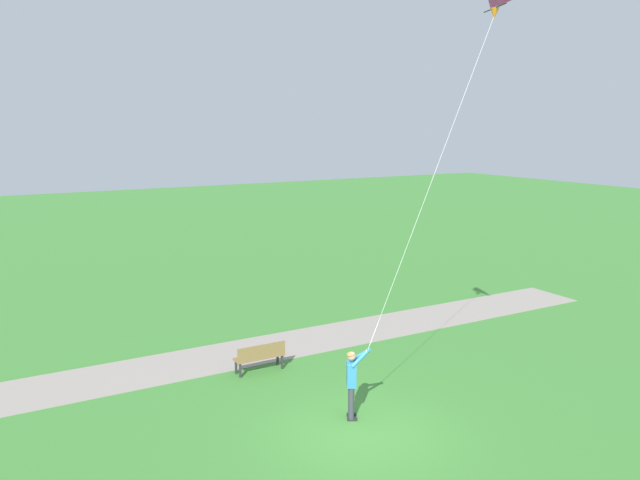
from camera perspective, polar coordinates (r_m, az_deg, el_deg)
ground_plane at (r=15.36m, az=3.76°, el=-17.27°), size 120.00×120.00×0.00m
walkway_path at (r=19.70m, az=-11.58°, el=-10.98°), size 2.86×32.03×0.02m
person_kite_flyer at (r=15.56m, az=2.99°, el=-12.61°), size 0.52×0.62×1.83m
flying_kite at (r=14.96m, az=14.88°, el=19.99°), size 1.88×2.58×8.31m
park_bench_near_walkway at (r=18.53m, az=-5.53°, el=-10.54°), size 0.46×1.51×0.88m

